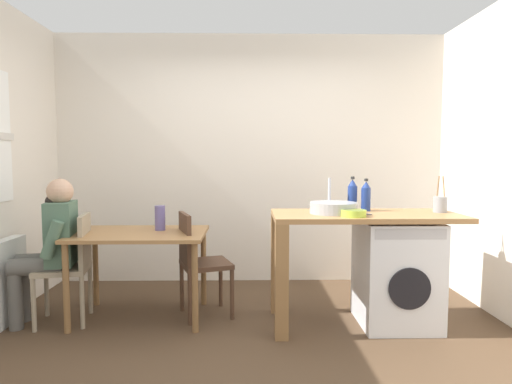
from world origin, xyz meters
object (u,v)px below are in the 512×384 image
Objects in this scene: chair_opposite at (197,258)px; washing_machine at (396,273)px; bottle_squat_brown at (366,196)px; utensil_crock at (440,204)px; dining_table at (140,243)px; bottle_tall_green at (352,195)px; seated_person at (51,243)px; vase at (160,218)px; mixing_bowl at (354,213)px; chair_person_seat at (72,262)px.

chair_opposite is 1.67m from washing_machine.
bottle_squat_brown is (1.43, -0.05, 0.54)m from chair_opposite.
dining_table is at bearing 176.96° from utensil_crock.
bottle_tall_green is (-0.32, 0.20, 0.62)m from washing_machine.
chair_opposite is 3.10× the size of bottle_tall_green.
seated_person is 4.14× the size of bottle_tall_green.
utensil_crock reaches higher than chair_opposite.
utensil_crock reaches higher than washing_machine.
dining_table is 1.85m from bottle_tall_green.
seated_person is 4.38× the size of bottle_squat_brown.
chair_opposite is 0.48m from vase.
mixing_bowl is at bearing -154.11° from washing_machine.
chair_opposite reaches higher than dining_table.
bottle_squat_brown is at bearing -97.90° from seated_person.
bottle_tall_green reaches higher than dining_table.
vase is (-0.33, 0.07, 0.34)m from chair_opposite.
chair_person_seat is 2.33m from mixing_bowl.
chair_person_seat is at bearing 179.15° from utensil_crock.
vase is (-1.98, 0.28, 0.42)m from washing_machine.
chair_person_seat is 1.05× the size of washing_machine.
mixing_bowl is 1.65m from vase.
vase is (-2.35, 0.23, -0.14)m from utensil_crock.
chair_opposite is (0.48, 0.03, -0.14)m from dining_table.
chair_opposite is 0.75× the size of seated_person.
chair_person_seat is at bearing -177.49° from bottle_tall_green.
chair_person_seat is 1.03m from chair_opposite.
seated_person is (-1.18, -0.14, 0.16)m from chair_opposite.
seated_person reaches higher than dining_table.
chair_opposite is 4.72× the size of mixing_bowl.
mixing_bowl is at bearing 52.78° from chair_opposite.
mixing_bowl reaches higher than chair_person_seat.
bottle_squat_brown is at bearing 62.12° from mixing_bowl.
chair_opposite is 3.28× the size of bottle_squat_brown.
bottle_tall_green is at bearing 167.89° from utensil_crock.
chair_person_seat is 2.42m from bottle_tall_green.
utensil_crock is at bearing -100.12° from seated_person.
seated_person is 1.40× the size of washing_machine.
seated_person is 3.22m from utensil_crock.
utensil_crock is (0.77, 0.25, 0.04)m from mixing_bowl.
utensil_crock is at bearing -12.11° from bottle_tall_green.
chair_opposite is at bearing 161.82° from mixing_bowl.
bottle_tall_green is at bearing -96.82° from seated_person.
vase is at bearing 175.84° from bottle_squat_brown.
chair_person_seat is at bearing -170.92° from dining_table.
vase is (0.70, 0.19, 0.34)m from chair_person_seat.
vase is (0.15, 0.10, 0.20)m from dining_table.
seated_person is at bearing 90.00° from chair_person_seat.
vase is at bearing -121.74° from chair_opposite.
dining_table is 1.22× the size of chair_person_seat.
vase is (-1.66, 0.08, -0.20)m from bottle_tall_green.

